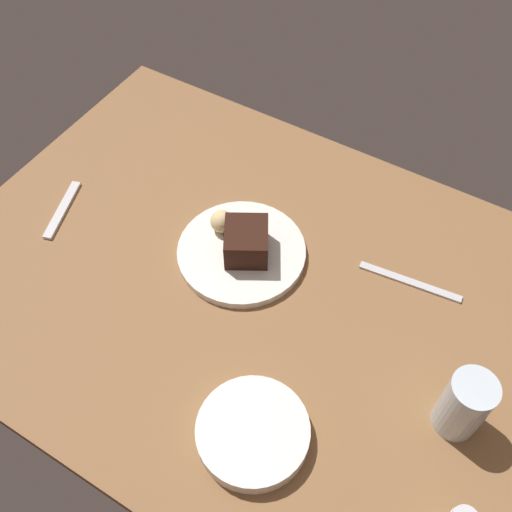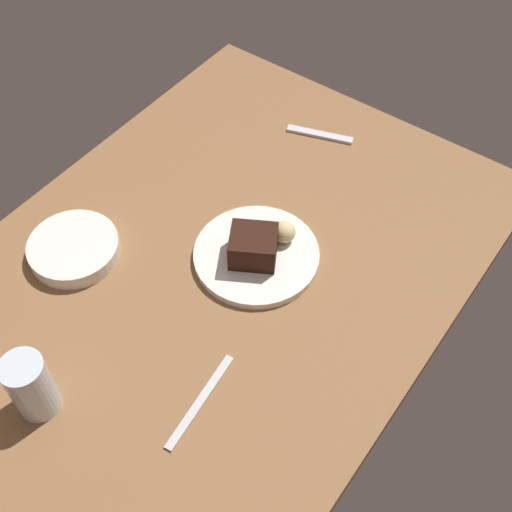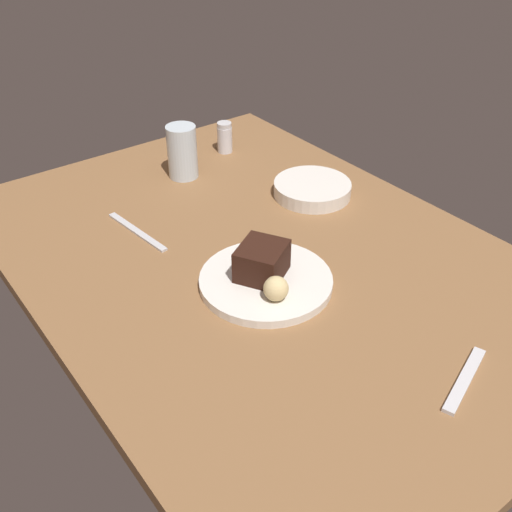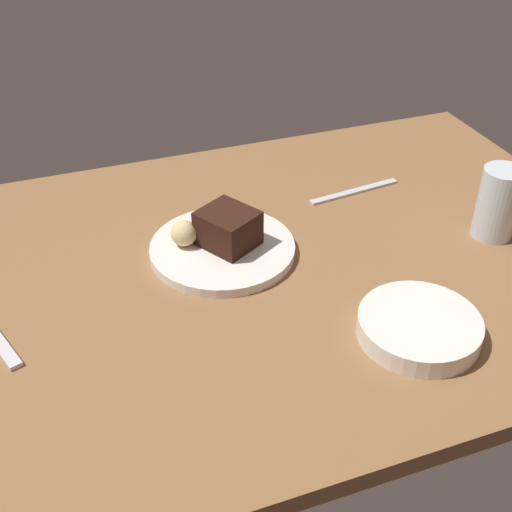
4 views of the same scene
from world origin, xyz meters
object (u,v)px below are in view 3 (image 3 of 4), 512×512
Objects in this scene: salt_shaker at (225,137)px; butter_knife at (137,232)px; chocolate_cake_slice at (262,261)px; side_bowl at (312,189)px; dessert_plate at (266,281)px; dessert_spoon at (465,380)px; bread_roll at (276,289)px; water_glass at (182,152)px.

salt_shaker reaches higher than butter_knife.
chocolate_cake_slice is 0.50× the size of side_bowl.
dessert_spoon is (-36.48, -9.09, -0.46)cm from dessert_plate.
bread_roll reaches higher than dessert_spoon.
dessert_plate reaches higher than butter_knife.
water_glass is (44.38, -10.64, 1.63)cm from chocolate_cake_slice.
water_glass is at bearing 69.96° from dessert_spoon.
dessert_spoon is 68.99cm from butter_knife.
bread_roll reaches higher than dessert_plate.
side_bowl is at bearing -55.38° from dessert_plate.
chocolate_cake_slice is 0.69× the size of water_glass.
side_bowl is (-25.58, -18.22, -4.72)cm from water_glass.
side_bowl is at bearing -144.54° from water_glass.
bread_roll is 0.23× the size of butter_knife.
dessert_plate is at bearing -175.33° from chocolate_cake_slice.
butter_knife is at bearing 19.76° from chocolate_cake_slice.
dessert_plate is 3.08× the size of salt_shaker.
dessert_plate is 3.99cm from chocolate_cake_slice.
bread_roll is 52.91cm from water_glass.
dessert_plate is 1.61× the size of dessert_spoon.
salt_shaker is 88.99cm from dessert_spoon.
bread_roll is 40.42cm from side_bowl.
dessert_plate is 37.60cm from dessert_spoon.
water_glass is 82.16cm from dessert_spoon.
chocolate_cake_slice is 0.46× the size of butter_knife.
bread_roll is at bearing 6.20° from butter_knife.
water_glass is 0.84× the size of dessert_spoon.
bread_roll reaches higher than side_bowl.
dessert_spoon reaches higher than butter_knife.
bread_roll is at bearing 157.76° from dessert_plate.
butter_knife is (28.63, 10.29, -4.40)cm from chocolate_cake_slice.
side_bowl is (19.87, -28.77, 0.75)cm from dessert_plate.
water_glass reaches higher than side_bowl.
water_glass reaches higher than dessert_spoon.
chocolate_cake_slice is (1.07, 0.09, 3.84)cm from dessert_plate.
bread_roll reaches higher than butter_knife.
dessert_spoon is (-56.35, 19.68, -1.21)cm from side_bowl.
salt_shaker is 0.52× the size of dessert_spoon.
chocolate_cake_slice is at bearing 13.26° from butter_knife.
dessert_spoon is at bearing -166.00° from dessert_plate.
side_bowl is 1.16× the size of dessert_spoon.
chocolate_cake_slice is 56.24cm from salt_shaker.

